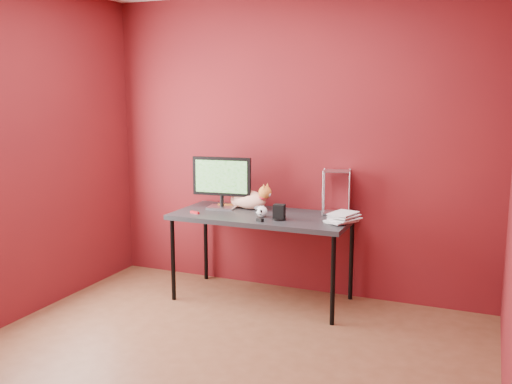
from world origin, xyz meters
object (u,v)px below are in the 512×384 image
at_px(monitor, 222,180).
at_px(skull_mug, 262,211).
at_px(cat, 249,199).
at_px(book_stack, 337,163).
at_px(desk, 262,220).
at_px(speaker, 279,213).

distance_m(monitor, skull_mug, 0.53).
xyz_separation_m(monitor, cat, (0.22, 0.09, -0.17)).
bearing_deg(cat, book_stack, 1.15).
height_order(desk, speaker, speaker).
xyz_separation_m(desk, skull_mug, (0.04, -0.10, 0.10)).
bearing_deg(monitor, desk, -18.04).
bearing_deg(speaker, monitor, 153.42).
bearing_deg(book_stack, speaker, -161.27).
bearing_deg(desk, skull_mug, -70.77).
xyz_separation_m(monitor, book_stack, (1.05, -0.08, 0.21)).
bearing_deg(skull_mug, desk, 122.11).
bearing_deg(speaker, desk, 138.53).
bearing_deg(cat, monitor, -145.19).
height_order(desk, skull_mug, skull_mug).
height_order(cat, book_stack, book_stack).
bearing_deg(monitor, cat, 15.38).
xyz_separation_m(desk, cat, (-0.20, 0.17, 0.13)).
relative_size(monitor, skull_mug, 5.34).
bearing_deg(book_stack, monitor, 175.65).
relative_size(desk, cat, 2.89).
relative_size(desk, book_stack, 1.61).
bearing_deg(monitor, skull_mug, -29.11).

